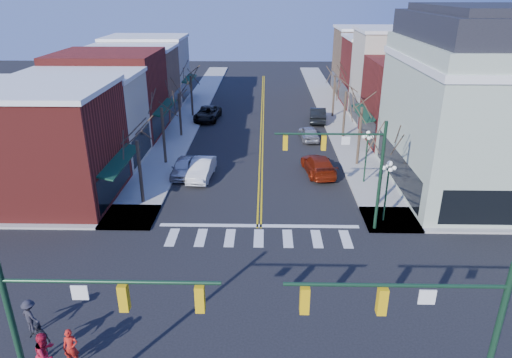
# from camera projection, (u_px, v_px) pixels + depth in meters

# --- Properties ---
(ground) EXTENTS (160.00, 160.00, 0.00)m
(ground) POSITION_uv_depth(u_px,v_px,m) (257.00, 302.00, 22.57)
(ground) COLOR black
(ground) RESTS_ON ground
(sidewalk_left) EXTENTS (3.50, 70.00, 0.15)m
(sidewalk_left) POSITION_uv_depth(u_px,v_px,m) (164.00, 159.00, 41.14)
(sidewalk_left) COLOR #9E9B93
(sidewalk_left) RESTS_ON ground
(sidewalk_right) EXTENTS (3.50, 70.00, 0.15)m
(sidewalk_right) POSITION_uv_depth(u_px,v_px,m) (359.00, 160.00, 40.80)
(sidewalk_right) COLOR #9E9B93
(sidewalk_right) RESTS_ON ground
(bldg_left_brick_a) EXTENTS (10.00, 8.50, 8.00)m
(bldg_left_brick_a) POSITION_uv_depth(u_px,v_px,m) (41.00, 147.00, 32.14)
(bldg_left_brick_a) COLOR maroon
(bldg_left_brick_a) RESTS_ON ground
(bldg_left_stucco_a) EXTENTS (10.00, 7.00, 7.50)m
(bldg_left_stucco_a) POSITION_uv_depth(u_px,v_px,m) (82.00, 121.00, 39.38)
(bldg_left_stucco_a) COLOR #BAB099
(bldg_left_stucco_a) RESTS_ON ground
(bldg_left_brick_b) EXTENTS (10.00, 9.00, 8.50)m
(bldg_left_brick_b) POSITION_uv_depth(u_px,v_px,m) (111.00, 95.00, 46.56)
(bldg_left_brick_b) COLOR maroon
(bldg_left_brick_b) RESTS_ON ground
(bldg_left_tan) EXTENTS (10.00, 7.50, 7.80)m
(bldg_left_tan) POSITION_uv_depth(u_px,v_px,m) (133.00, 83.00, 54.30)
(bldg_left_tan) COLOR #8B6A4C
(bldg_left_tan) RESTS_ON ground
(bldg_left_stucco_b) EXTENTS (10.00, 8.00, 8.20)m
(bldg_left_stucco_b) POSITION_uv_depth(u_px,v_px,m) (148.00, 70.00, 61.37)
(bldg_left_stucco_b) COLOR #BAB099
(bldg_left_stucco_b) RESTS_ON ground
(bldg_right_brick_a) EXTENTS (10.00, 8.50, 8.00)m
(bldg_right_brick_a) POSITION_uv_depth(u_px,v_px,m) (421.00, 103.00, 44.45)
(bldg_right_brick_a) COLOR maroon
(bldg_right_brick_a) RESTS_ON ground
(bldg_right_stucco) EXTENTS (10.00, 7.00, 10.00)m
(bldg_right_stucco) POSITION_uv_depth(u_px,v_px,m) (400.00, 78.00, 51.21)
(bldg_right_stucco) COLOR #BAB099
(bldg_right_stucco) RESTS_ON ground
(bldg_right_brick_b) EXTENTS (10.00, 8.00, 8.50)m
(bldg_right_brick_b) POSITION_uv_depth(u_px,v_px,m) (384.00, 73.00, 58.41)
(bldg_right_brick_b) COLOR maroon
(bldg_right_brick_b) RESTS_ON ground
(bldg_right_tan) EXTENTS (10.00, 8.00, 9.00)m
(bldg_right_tan) POSITION_uv_depth(u_px,v_px,m) (371.00, 62.00, 65.69)
(bldg_right_tan) COLOR #8B6A4C
(bldg_right_tan) RESTS_ON ground
(victorian_corner) EXTENTS (12.25, 14.25, 13.30)m
(victorian_corner) POSITION_uv_depth(u_px,v_px,m) (488.00, 103.00, 33.04)
(victorian_corner) COLOR #A6B69E
(victorian_corner) RESTS_ON ground
(traffic_mast_near_left) EXTENTS (6.60, 0.28, 7.20)m
(traffic_mast_near_left) POSITION_uv_depth(u_px,v_px,m) (72.00, 327.00, 14.03)
(traffic_mast_near_left) COLOR #14331E
(traffic_mast_near_left) RESTS_ON ground
(traffic_mast_near_right) EXTENTS (6.60, 0.28, 7.20)m
(traffic_mast_near_right) POSITION_uv_depth(u_px,v_px,m) (435.00, 332.00, 13.82)
(traffic_mast_near_right) COLOR #14331E
(traffic_mast_near_right) RESTS_ON ground
(traffic_mast_far_right) EXTENTS (6.60, 0.28, 7.20)m
(traffic_mast_far_right) POSITION_uv_depth(u_px,v_px,m) (351.00, 161.00, 27.46)
(traffic_mast_far_right) COLOR #14331E
(traffic_mast_far_right) RESTS_ON ground
(lamppost_corner) EXTENTS (0.36, 0.36, 4.33)m
(lamppost_corner) POSITION_uv_depth(u_px,v_px,m) (388.00, 181.00, 29.10)
(lamppost_corner) COLOR #14331E
(lamppost_corner) RESTS_ON ground
(lamppost_midblock) EXTENTS (0.36, 0.36, 4.33)m
(lamppost_midblock) POSITION_uv_depth(u_px,v_px,m) (367.00, 148.00, 35.09)
(lamppost_midblock) COLOR #14331E
(lamppost_midblock) RESTS_ON ground
(tree_left_a) EXTENTS (0.24, 0.24, 4.76)m
(tree_left_a) POSITION_uv_depth(u_px,v_px,m) (140.00, 173.00, 31.94)
(tree_left_a) COLOR #382B21
(tree_left_a) RESTS_ON ground
(tree_left_b) EXTENTS (0.24, 0.24, 5.04)m
(tree_left_b) POSITION_uv_depth(u_px,v_px,m) (164.00, 136.00, 39.26)
(tree_left_b) COLOR #382B21
(tree_left_b) RESTS_ON ground
(tree_left_c) EXTENTS (0.24, 0.24, 4.55)m
(tree_left_c) POSITION_uv_depth(u_px,v_px,m) (180.00, 115.00, 46.73)
(tree_left_c) COLOR #382B21
(tree_left_c) RESTS_ON ground
(tree_left_d) EXTENTS (0.24, 0.24, 4.90)m
(tree_left_d) POSITION_uv_depth(u_px,v_px,m) (192.00, 96.00, 54.04)
(tree_left_d) COLOR #382B21
(tree_left_d) RESTS_ON ground
(tree_right_a) EXTENTS (0.24, 0.24, 4.62)m
(tree_right_a) POSITION_uv_depth(u_px,v_px,m) (381.00, 176.00, 31.65)
(tree_right_a) COLOR #382B21
(tree_right_a) RESTS_ON ground
(tree_right_b) EXTENTS (0.24, 0.24, 5.18)m
(tree_right_b) POSITION_uv_depth(u_px,v_px,m) (359.00, 137.00, 38.92)
(tree_right_b) COLOR #382B21
(tree_right_b) RESTS_ON ground
(tree_right_c) EXTENTS (0.24, 0.24, 4.83)m
(tree_right_c) POSITION_uv_depth(u_px,v_px,m) (344.00, 115.00, 46.36)
(tree_right_c) COLOR #382B21
(tree_right_c) RESTS_ON ground
(tree_right_d) EXTENTS (0.24, 0.24, 4.97)m
(tree_right_d) POSITION_uv_depth(u_px,v_px,m) (334.00, 97.00, 53.70)
(tree_right_d) COLOR #382B21
(tree_right_d) RESTS_ON ground
(car_left_near) EXTENTS (1.75, 4.17, 1.41)m
(car_left_near) POSITION_uv_depth(u_px,v_px,m) (183.00, 167.00, 37.50)
(car_left_near) COLOR #B8B8BD
(car_left_near) RESTS_ON ground
(car_left_mid) EXTENTS (2.00, 4.79, 1.54)m
(car_left_mid) POSITION_uv_depth(u_px,v_px,m) (201.00, 169.00, 36.97)
(car_left_mid) COLOR silver
(car_left_mid) RESTS_ON ground
(car_left_far) EXTENTS (3.03, 5.70, 1.53)m
(car_left_far) POSITION_uv_depth(u_px,v_px,m) (208.00, 114.00, 53.28)
(car_left_far) COLOR black
(car_left_far) RESTS_ON ground
(car_right_near) EXTENTS (2.85, 5.57, 1.55)m
(car_right_near) POSITION_uv_depth(u_px,v_px,m) (318.00, 165.00, 37.84)
(car_right_near) COLOR maroon
(car_right_near) RESTS_ON ground
(car_right_mid) EXTENTS (2.07, 4.35, 1.43)m
(car_right_mid) POSITION_uv_depth(u_px,v_px,m) (309.00, 133.00, 46.30)
(car_right_mid) COLOR #B9B9BE
(car_right_mid) RESTS_ON ground
(car_right_far) EXTENTS (2.19, 5.22, 1.68)m
(car_right_far) POSITION_uv_depth(u_px,v_px,m) (318.00, 115.00, 52.56)
(car_right_far) COLOR black
(car_right_far) RESTS_ON ground
(pedestrian_red_a) EXTENTS (0.65, 0.47, 1.67)m
(pedestrian_red_a) POSITION_uv_depth(u_px,v_px,m) (71.00, 348.00, 18.34)
(pedestrian_red_a) COLOR red
(pedestrian_red_a) RESTS_ON sidewalk_left
(pedestrian_red_b) EXTENTS (0.86, 1.04, 1.97)m
(pedestrian_red_b) POSITION_uv_depth(u_px,v_px,m) (46.00, 354.00, 17.82)
(pedestrian_red_b) COLOR #B6132A
(pedestrian_red_b) RESTS_ON sidewalk_left
(pedestrian_dark_a) EXTENTS (1.05, 0.66, 1.67)m
(pedestrian_dark_a) POSITION_uv_depth(u_px,v_px,m) (40.00, 339.00, 18.76)
(pedestrian_dark_a) COLOR black
(pedestrian_dark_a) RESTS_ON sidewalk_left
(pedestrian_dark_b) EXTENTS (1.19, 1.01, 1.60)m
(pedestrian_dark_b) POSITION_uv_depth(u_px,v_px,m) (30.00, 316.00, 20.17)
(pedestrian_dark_b) COLOR black
(pedestrian_dark_b) RESTS_ON sidewalk_left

